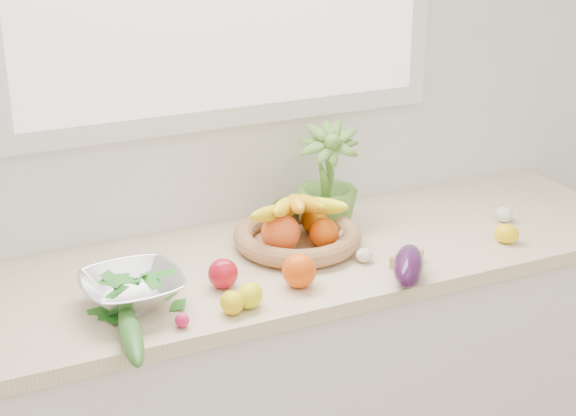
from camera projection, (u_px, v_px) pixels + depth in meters
name	position (u px, v px, depth m)	size (l,w,h in m)	color
back_wall	(224.00, 74.00, 2.48)	(4.50, 0.02, 2.70)	white
counter_cabinet	(270.00, 405.00, 2.57)	(2.20, 0.58, 0.86)	silver
countertop	(268.00, 266.00, 2.40)	(2.24, 0.62, 0.04)	beige
orange_loose	(299.00, 271.00, 2.23)	(0.09, 0.09, 0.09)	#E14807
lemon_a	(232.00, 303.00, 2.11)	(0.06, 0.07, 0.06)	yellow
lemon_b	(250.00, 295.00, 2.14)	(0.06, 0.08, 0.06)	yellow
lemon_c	(507.00, 234.00, 2.49)	(0.06, 0.07, 0.06)	yellow
apple	(223.00, 274.00, 2.23)	(0.08, 0.08, 0.08)	red
ginger	(407.00, 259.00, 2.36)	(0.10, 0.04, 0.03)	tan
garlic_a	(504.00, 214.00, 2.63)	(0.05, 0.05, 0.05)	silver
garlic_b	(348.00, 236.00, 2.48)	(0.06, 0.06, 0.05)	white
garlic_c	(364.00, 255.00, 2.38)	(0.05, 0.05, 0.04)	beige
eggplant	(408.00, 266.00, 2.27)	(0.08, 0.20, 0.08)	#300E34
cucumber	(131.00, 335.00, 1.97)	(0.05, 0.27, 0.05)	#22591A
radish	(182.00, 320.00, 2.05)	(0.03, 0.03, 0.03)	#D41A4D
potted_herb	(327.00, 179.00, 2.55)	(0.18, 0.18, 0.32)	#53812F
fruit_basket	(296.00, 230.00, 2.46)	(0.45, 0.45, 0.19)	tan
colander_with_spinach	(132.00, 283.00, 2.12)	(0.25, 0.25, 0.13)	silver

